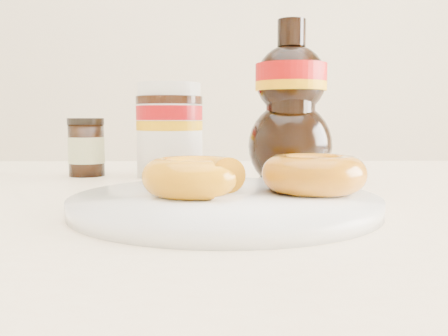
{
  "coord_description": "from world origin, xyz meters",
  "views": [
    {
      "loc": [
        0.06,
        -0.45,
        0.84
      ],
      "look_at": [
        0.06,
        0.06,
        0.79
      ],
      "focal_mm": 40.0,
      "sensor_mm": 36.0,
      "label": 1
    }
  ],
  "objects_px": {
    "dark_jar": "(86,148)",
    "donut_bitten": "(195,176)",
    "plate": "(225,203)",
    "syrup_bottle": "(291,103)",
    "nutella_jar": "(170,126)",
    "dining_table": "(167,268)",
    "donut_whole": "(314,174)"
  },
  "relations": [
    {
      "from": "nutella_jar",
      "to": "dark_jar",
      "type": "height_order",
      "value": "nutella_jar"
    },
    {
      "from": "donut_bitten",
      "to": "nutella_jar",
      "type": "distance_m",
      "value": 0.28
    },
    {
      "from": "plate",
      "to": "dark_jar",
      "type": "distance_m",
      "value": 0.35
    },
    {
      "from": "dining_table",
      "to": "donut_bitten",
      "type": "xyz_separation_m",
      "value": [
        0.04,
        -0.09,
        0.11
      ]
    },
    {
      "from": "nutella_jar",
      "to": "syrup_bottle",
      "type": "xyz_separation_m",
      "value": [
        0.16,
        -0.09,
        0.03
      ]
    },
    {
      "from": "donut_whole",
      "to": "syrup_bottle",
      "type": "height_order",
      "value": "syrup_bottle"
    },
    {
      "from": "plate",
      "to": "nutella_jar",
      "type": "bearing_deg",
      "value": 105.57
    },
    {
      "from": "donut_bitten",
      "to": "syrup_bottle",
      "type": "relative_size",
      "value": 0.48
    },
    {
      "from": "donut_bitten",
      "to": "syrup_bottle",
      "type": "height_order",
      "value": "syrup_bottle"
    },
    {
      "from": "dining_table",
      "to": "dark_jar",
      "type": "xyz_separation_m",
      "value": [
        -0.14,
        0.19,
        0.13
      ]
    },
    {
      "from": "donut_bitten",
      "to": "donut_whole",
      "type": "xyz_separation_m",
      "value": [
        0.11,
        0.02,
        0.0
      ]
    },
    {
      "from": "plate",
      "to": "dark_jar",
      "type": "xyz_separation_m",
      "value": [
        -0.2,
        0.29,
        0.03
      ]
    },
    {
      "from": "plate",
      "to": "donut_whole",
      "type": "relative_size",
      "value": 2.81
    },
    {
      "from": "nutella_jar",
      "to": "dining_table",
      "type": "bearing_deg",
      "value": -85.98
    },
    {
      "from": "dark_jar",
      "to": "donut_bitten",
      "type": "bearing_deg",
      "value": -58.15
    },
    {
      "from": "plate",
      "to": "donut_whole",
      "type": "height_order",
      "value": "donut_whole"
    },
    {
      "from": "dark_jar",
      "to": "donut_whole",
      "type": "bearing_deg",
      "value": -42.44
    },
    {
      "from": "donut_bitten",
      "to": "dark_jar",
      "type": "height_order",
      "value": "dark_jar"
    },
    {
      "from": "syrup_bottle",
      "to": "dark_jar",
      "type": "distance_m",
      "value": 0.31
    },
    {
      "from": "syrup_bottle",
      "to": "dark_jar",
      "type": "height_order",
      "value": "syrup_bottle"
    },
    {
      "from": "dining_table",
      "to": "donut_bitten",
      "type": "height_order",
      "value": "donut_bitten"
    },
    {
      "from": "nutella_jar",
      "to": "syrup_bottle",
      "type": "bearing_deg",
      "value": -29.89
    },
    {
      "from": "plate",
      "to": "donut_bitten",
      "type": "height_order",
      "value": "donut_bitten"
    },
    {
      "from": "dining_table",
      "to": "donut_bitten",
      "type": "bearing_deg",
      "value": -67.51
    },
    {
      "from": "plate",
      "to": "donut_whole",
      "type": "bearing_deg",
      "value": 13.9
    },
    {
      "from": "plate",
      "to": "donut_whole",
      "type": "distance_m",
      "value": 0.09
    },
    {
      "from": "dining_table",
      "to": "syrup_bottle",
      "type": "bearing_deg",
      "value": 30.42
    },
    {
      "from": "dark_jar",
      "to": "nutella_jar",
      "type": "bearing_deg",
      "value": -4.6
    },
    {
      "from": "plate",
      "to": "syrup_bottle",
      "type": "height_order",
      "value": "syrup_bottle"
    },
    {
      "from": "dining_table",
      "to": "syrup_bottle",
      "type": "distance_m",
      "value": 0.26
    },
    {
      "from": "syrup_bottle",
      "to": "nutella_jar",
      "type": "bearing_deg",
      "value": 150.11
    },
    {
      "from": "donut_whole",
      "to": "nutella_jar",
      "type": "distance_m",
      "value": 0.31
    }
  ]
}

